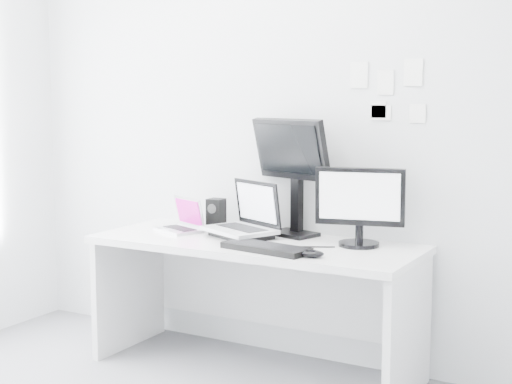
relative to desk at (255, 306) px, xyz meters
The scene contains 15 objects.
back_wall 1.05m from the desk, 90.00° to the left, with size 3.60×3.60×0.00m, color silver.
desk is the anchor object (origin of this frame).
macbook 0.70m from the desk, behind, with size 0.27×0.21×0.21m, color silver.
speaker 0.63m from the desk, 150.93° to the left, with size 0.09×0.09×0.18m, color black.
dell_laptop 0.54m from the desk, 163.07° to the left, with size 0.39×0.30×0.32m, color silver.
rear_monitor 0.75m from the desk, 64.39° to the left, with size 0.50×0.18×0.68m, color black.
samsung_monitor 0.81m from the desk, 14.42° to the left, with size 0.46×0.21×0.43m, color black.
keyboard 0.47m from the desk, 48.53° to the right, with size 0.47×0.17×0.03m, color black.
mouse 0.64m from the desk, 27.42° to the right, with size 0.12×0.08×0.04m, color black.
wall_note_0 1.38m from the desk, 37.40° to the left, with size 0.10×0.00×0.14m, color white.
wall_note_1 1.40m from the desk, 29.83° to the left, with size 0.09×0.00×0.13m, color white.
wall_note_2 1.51m from the desk, 24.64° to the left, with size 0.10×0.00×0.14m, color white.
wall_note_3 1.25m from the desk, 30.67° to the left, with size 0.11×0.00×0.08m, color white.
wall_note_4 1.26m from the desk, 31.38° to the left, with size 0.09×0.00×0.09m, color white.
wall_note_5 1.35m from the desk, 23.83° to the left, with size 0.09×0.00×0.10m, color white.
Camera 1 is at (1.98, -2.24, 1.51)m, focal length 52.88 mm.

